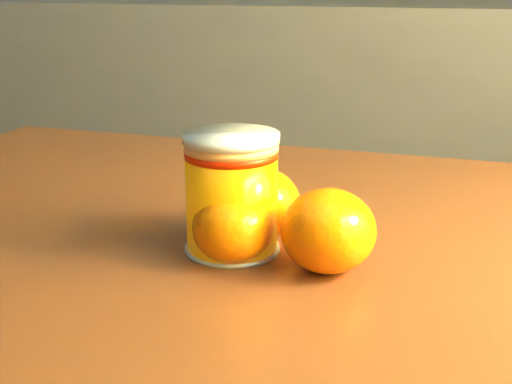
# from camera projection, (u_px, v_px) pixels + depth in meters

# --- Properties ---
(kitchen_counter) EXTENTS (3.15, 0.60, 0.90)m
(kitchen_counter) POSITION_uv_depth(u_px,v_px,m) (69.00, 164.00, 1.98)
(kitchen_counter) COLOR #525157
(kitchen_counter) RESTS_ON ground
(table) EXTENTS (1.05, 0.77, 0.76)m
(table) POSITION_uv_depth(u_px,v_px,m) (302.00, 364.00, 0.60)
(table) COLOR brown
(table) RESTS_ON ground
(juice_glass) EXTENTS (0.08, 0.08, 0.10)m
(juice_glass) POSITION_uv_depth(u_px,v_px,m) (232.00, 194.00, 0.57)
(juice_glass) COLOR orange
(juice_glass) RESTS_ON table
(orange_front) EXTENTS (0.08, 0.08, 0.06)m
(orange_front) POSITION_uv_depth(u_px,v_px,m) (260.00, 203.00, 0.60)
(orange_front) COLOR orange
(orange_front) RESTS_ON table
(orange_back) EXTENTS (0.07, 0.07, 0.06)m
(orange_back) POSITION_uv_depth(u_px,v_px,m) (233.00, 228.00, 0.55)
(orange_back) COLOR orange
(orange_back) RESTS_ON table
(orange_extra) EXTENTS (0.08, 0.08, 0.06)m
(orange_extra) POSITION_uv_depth(u_px,v_px,m) (328.00, 231.00, 0.54)
(orange_extra) COLOR orange
(orange_extra) RESTS_ON table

